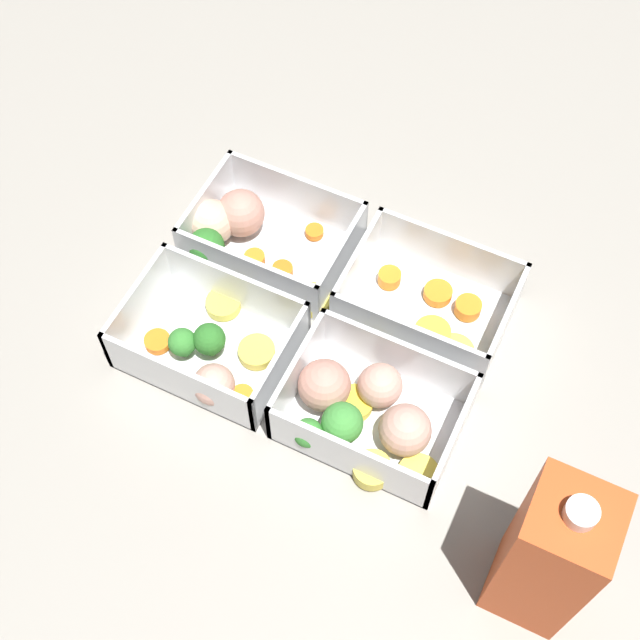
# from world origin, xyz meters

# --- Properties ---
(ground_plane) EXTENTS (4.00, 4.00, 0.00)m
(ground_plane) POSITION_xyz_m (0.00, 0.00, 0.00)
(ground_plane) COLOR gray
(container_near_left) EXTENTS (0.17, 0.13, 0.06)m
(container_near_left) POSITION_xyz_m (-0.09, -0.06, 0.02)
(container_near_left) COLOR white
(container_near_left) RESTS_ON ground_plane
(container_near_right) EXTENTS (0.19, 0.12, 0.06)m
(container_near_right) POSITION_xyz_m (0.12, -0.06, 0.03)
(container_near_right) COLOR white
(container_near_right) RESTS_ON ground_plane
(container_far_left) EXTENTS (0.17, 0.14, 0.06)m
(container_far_left) POSITION_xyz_m (-0.08, 0.07, 0.02)
(container_far_left) COLOR white
(container_far_left) RESTS_ON ground_plane
(container_far_right) EXTENTS (0.17, 0.14, 0.06)m
(container_far_right) POSITION_xyz_m (0.08, 0.08, 0.02)
(container_far_right) COLOR white
(container_far_right) RESTS_ON ground_plane
(juice_carton) EXTENTS (0.07, 0.07, 0.20)m
(juice_carton) POSITION_xyz_m (-0.27, 0.16, 0.10)
(juice_carton) COLOR #D14C1E
(juice_carton) RESTS_ON ground_plane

